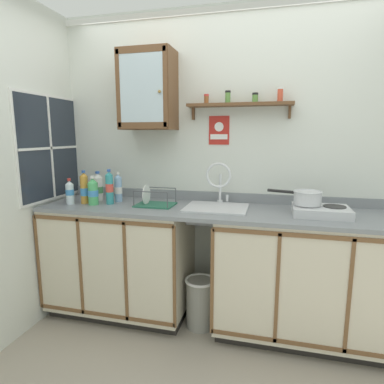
# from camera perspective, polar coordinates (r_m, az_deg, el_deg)

# --- Properties ---
(floor) EXTENTS (5.82, 5.82, 0.00)m
(floor) POSITION_cam_1_polar(r_m,az_deg,el_deg) (2.71, 2.59, -24.58)
(floor) COLOR #9E9384
(floor) RESTS_ON ground
(back_wall) EXTENTS (3.42, 0.07, 2.57)m
(back_wall) POSITION_cam_1_polar(r_m,az_deg,el_deg) (2.81, 5.20, 4.99)
(back_wall) COLOR silver
(back_wall) RESTS_ON ground
(lower_cabinet_run) EXTENTS (1.19, 0.63, 0.94)m
(lower_cabinet_run) POSITION_cam_1_polar(r_m,az_deg,el_deg) (2.93, -12.36, -11.50)
(lower_cabinet_run) COLOR black
(lower_cabinet_run) RESTS_ON ground
(lower_cabinet_run_right) EXTENTS (1.37, 0.63, 0.94)m
(lower_cabinet_run_right) POSITION_cam_1_polar(r_m,az_deg,el_deg) (2.67, 19.67, -14.11)
(lower_cabinet_run_right) COLOR black
(lower_cabinet_run_right) RESTS_ON ground
(countertop) EXTENTS (2.78, 0.65, 0.03)m
(countertop) POSITION_cam_1_polar(r_m,az_deg,el_deg) (2.53, 3.87, -3.31)
(countertop) COLOR gray
(countertop) RESTS_ON lower_cabinet_run
(backsplash) EXTENTS (2.78, 0.02, 0.08)m
(backsplash) POSITION_cam_1_polar(r_m,az_deg,el_deg) (2.81, 4.99, -0.83)
(backsplash) COLOR gray
(backsplash) RESTS_ON countertop
(sink) EXTENTS (0.48, 0.43, 0.45)m
(sink) POSITION_cam_1_polar(r_m,az_deg,el_deg) (2.57, 4.40, -2.61)
(sink) COLOR silver
(sink) RESTS_ON countertop
(hot_plate_stove) EXTENTS (0.39, 0.30, 0.07)m
(hot_plate_stove) POSITION_cam_1_polar(r_m,az_deg,el_deg) (2.49, 21.76, -3.12)
(hot_plate_stove) COLOR silver
(hot_plate_stove) RESTS_ON countertop
(saucepan) EXTENTS (0.39, 0.20, 0.10)m
(saucepan) POSITION_cam_1_polar(r_m,az_deg,el_deg) (2.48, 19.60, -0.88)
(saucepan) COLOR silver
(saucepan) RESTS_ON hot_plate_stove
(bottle_opaque_white_0) EXTENTS (0.08, 0.08, 0.26)m
(bottle_opaque_white_0) POSITION_cam_1_polar(r_m,az_deg,el_deg) (2.95, -16.22, 0.78)
(bottle_opaque_white_0) COLOR white
(bottle_opaque_white_0) RESTS_ON countertop
(bottle_detergent_teal_1) EXTENTS (0.06, 0.06, 0.29)m
(bottle_detergent_teal_1) POSITION_cam_1_polar(r_m,az_deg,el_deg) (2.76, -14.34, 0.72)
(bottle_detergent_teal_1) COLOR teal
(bottle_detergent_teal_1) RESTS_ON countertop
(bottle_soda_green_2) EXTENTS (0.08, 0.08, 0.24)m
(bottle_soda_green_2) POSITION_cam_1_polar(r_m,az_deg,el_deg) (2.78, -17.05, 0.04)
(bottle_soda_green_2) COLOR #4CB266
(bottle_soda_green_2) RESTS_ON countertop
(bottle_juice_amber_3) EXTENTS (0.07, 0.07, 0.28)m
(bottle_juice_amber_3) POSITION_cam_1_polar(r_m,az_deg,el_deg) (2.85, -18.45, 0.54)
(bottle_juice_amber_3) COLOR gold
(bottle_juice_amber_3) RESTS_ON countertop
(bottle_water_blue_4) EXTENTS (0.07, 0.07, 0.26)m
(bottle_water_blue_4) POSITION_cam_1_polar(r_m,az_deg,el_deg) (2.85, -12.87, 0.64)
(bottle_water_blue_4) COLOR #8CB7E0
(bottle_water_blue_4) RESTS_ON countertop
(bottle_water_clear_5) EXTENTS (0.07, 0.07, 0.22)m
(bottle_water_clear_5) POSITION_cam_1_polar(r_m,az_deg,el_deg) (2.87, -20.74, -0.04)
(bottle_water_clear_5) COLOR silver
(bottle_water_clear_5) RESTS_ON countertop
(dish_rack) EXTENTS (0.31, 0.24, 0.17)m
(dish_rack) POSITION_cam_1_polar(r_m,az_deg,el_deg) (2.66, -6.76, -1.81)
(dish_rack) COLOR #26664C
(dish_rack) RESTS_ON countertop
(wall_cabinet) EXTENTS (0.44, 0.31, 0.64)m
(wall_cabinet) POSITION_cam_1_polar(r_m,az_deg,el_deg) (2.81, -7.76, 17.32)
(wall_cabinet) COLOR brown
(spice_shelf) EXTENTS (0.84, 0.14, 0.23)m
(spice_shelf) POSITION_cam_1_polar(r_m,az_deg,el_deg) (2.69, 8.58, 15.18)
(spice_shelf) COLOR brown
(warning_sign) EXTENTS (0.17, 0.01, 0.24)m
(warning_sign) POSITION_cam_1_polar(r_m,az_deg,el_deg) (2.77, 4.79, 10.74)
(warning_sign) COLOR #B2261E
(window) EXTENTS (0.03, 0.78, 0.88)m
(window) POSITION_cam_1_polar(r_m,az_deg,el_deg) (3.01, -23.80, 7.11)
(window) COLOR #262D38
(trash_bin) EXTENTS (0.25, 0.25, 0.41)m
(trash_bin) POSITION_cam_1_polar(r_m,az_deg,el_deg) (2.75, 1.44, -18.80)
(trash_bin) COLOR gray
(trash_bin) RESTS_ON ground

